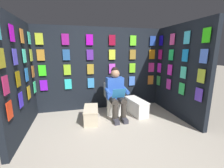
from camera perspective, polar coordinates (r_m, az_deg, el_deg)
The scene contains 8 objects.
ground_plane at distance 2.73m, azimuth 3.49°, elevation -22.49°, with size 30.00×30.00×0.00m, color #B2A899.
display_wall_back at distance 4.07m, azimuth -4.21°, elevation 5.71°, with size 3.41×0.14×2.16m.
display_wall_left at distance 3.89m, azimuth 24.14°, elevation 4.36°, with size 0.14×1.81×2.16m.
display_wall_right at distance 3.23m, azimuth -32.18°, elevation 2.09°, with size 0.14×1.81×2.16m.
toilet at distance 3.83m, azimuth 0.57°, elevation -6.36°, with size 0.41×0.56×0.77m.
person_reading at distance 3.54m, azimuth 1.57°, elevation -3.30°, with size 0.53×0.69×1.19m.
comic_longbox_near at distance 3.88m, azimuth 9.17°, elevation -8.44°, with size 0.41×0.78×0.38m.
comic_longbox_far at distance 3.46m, azimuth -7.97°, elevation -11.42°, with size 0.39×0.65×0.33m.
Camera 1 is at (0.69, 2.13, 1.56)m, focal length 24.04 mm.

